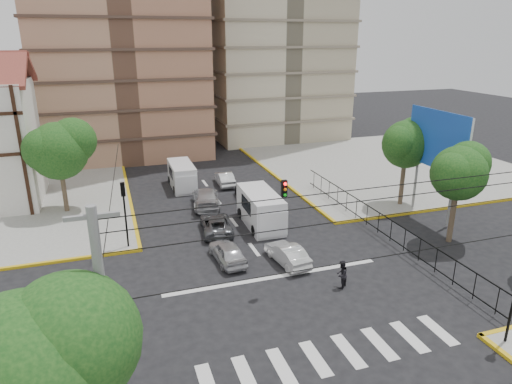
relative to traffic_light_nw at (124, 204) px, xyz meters
name	(u,v)px	position (x,y,z in m)	size (l,w,h in m)	color
ground	(282,287)	(7.80, -7.80, -3.11)	(160.00, 160.00, 0.00)	black
sidewalk_ne	(386,165)	(27.80, 12.20, -3.04)	(26.00, 26.00, 0.15)	gray
crosswalk_stripes	(332,355)	(7.80, -13.80, -3.11)	(12.00, 2.40, 0.01)	silver
stop_line	(274,277)	(7.80, -6.60, -3.11)	(13.00, 0.40, 0.01)	silver
park_fence	(377,235)	(16.80, -3.30, -3.11)	(0.10, 22.50, 1.66)	black
billboard	(438,141)	(22.25, -1.80, 2.89)	(0.36, 6.20, 8.10)	slate
tree_sw_near	(29,371)	(-3.10, -17.79, 2.16)	(5.63, 4.60, 7.57)	#473828
tree_park_a	(460,171)	(20.88, -5.79, 1.90)	(4.41, 3.60, 6.83)	#473828
tree_park_c	(407,142)	(21.89, 1.21, 2.22)	(4.65, 3.80, 7.25)	#473828
tree_tudor	(60,148)	(-4.10, 8.21, 2.11)	(5.39, 4.40, 7.43)	#473828
traffic_light_nw	(124,204)	(0.00, 0.00, 0.00)	(0.28, 0.22, 4.40)	black
traffic_light_hanging	(300,199)	(7.80, -9.84, 2.79)	(18.00, 9.12, 0.92)	black
utility_pole_sw	(109,348)	(-1.20, -16.80, 1.65)	(1.40, 0.28, 9.00)	slate
van_right_lane	(262,211)	(9.55, 0.73, -1.89)	(2.33, 5.62, 2.51)	silver
van_left_lane	(182,177)	(5.57, 11.36, -2.01)	(2.12, 5.04, 2.27)	silver
car_silver_front_left	(227,252)	(5.72, -3.86, -2.46)	(1.54, 3.83, 1.31)	#B9BABF
car_white_front_right	(287,254)	(9.14, -5.23, -2.49)	(1.32, 3.80, 1.25)	white
car_grey_mid_left	(216,224)	(6.12, 0.75, -2.50)	(2.03, 4.39, 1.22)	#56585D
car_silver_rear_left	(206,198)	(6.57, 6.08, -2.36)	(2.11, 5.18, 1.50)	#B5B5BA
car_darkgrey_mid_right	(247,192)	(10.25, 6.46, -2.36)	(1.77, 4.39, 1.50)	#28272A
car_white_rear_right	(225,179)	(9.45, 11.07, -2.48)	(1.34, 3.83, 1.26)	white
pedestrian_crosswalk	(342,274)	(10.90, -8.85, -2.30)	(0.79, 0.61, 1.62)	black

